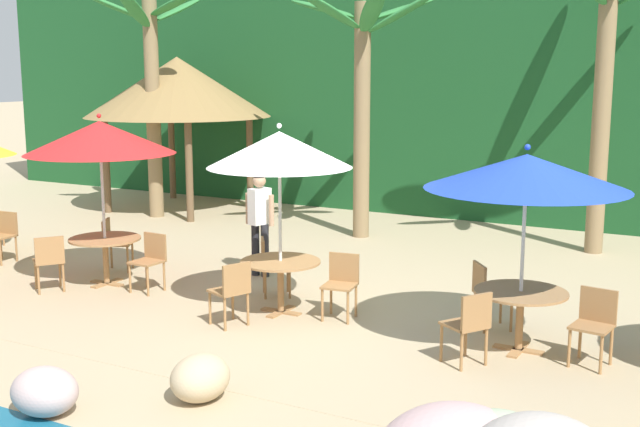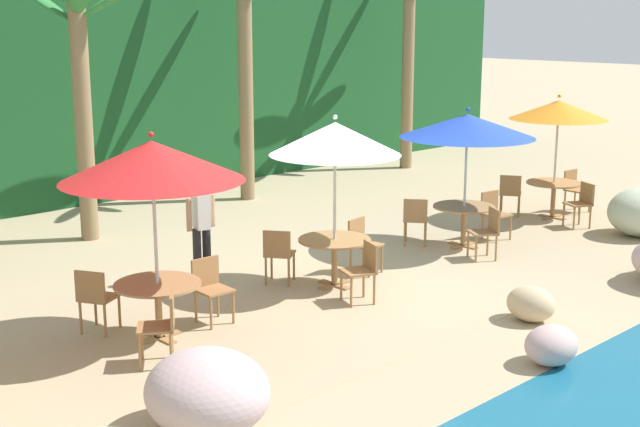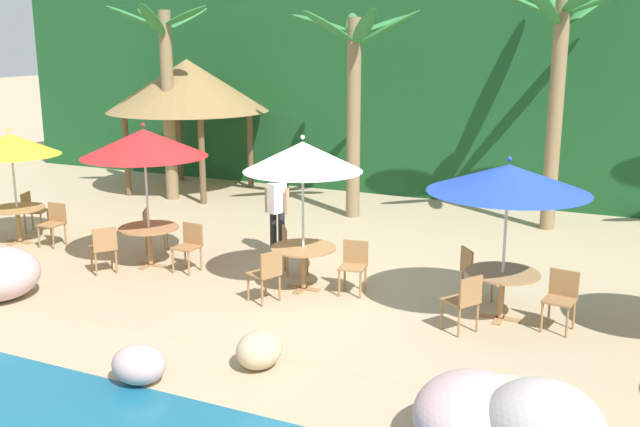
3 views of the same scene
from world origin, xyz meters
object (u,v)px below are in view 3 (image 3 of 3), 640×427
(dining_table_white, at_px, (303,254))
(chair_yellow_seaward, at_px, (54,221))
(umbrella_white, at_px, (303,157))
(palm_tree_nearest, at_px, (166,73))
(chair_white_left, at_px, (267,272))
(palapa_hut, at_px, (187,86))
(waiter_in_white, at_px, (277,206))
(palm_tree_third, at_px, (560,62))
(chair_red_left, at_px, (104,246))
(chair_red_inland, at_px, (152,227))
(umbrella_yellow, at_px, (10,145))
(dining_table_red, at_px, (149,234))
(palm_tree_second, at_px, (355,77))
(chair_white_inland, at_px, (291,246))
(chair_red_seaward, at_px, (189,244))
(umbrella_red, at_px, (144,143))
(chair_blue_seaward, at_px, (561,296))
(dining_table_yellow, at_px, (17,214))
(chair_white_seaward, at_px, (354,263))
(dining_table_blue, at_px, (502,280))
(chair_blue_inland, at_px, (473,270))
(chair_blue_left, at_px, (465,299))
(umbrella_blue, at_px, (508,178))
(chair_yellow_inland, at_px, (32,209))

(dining_table_white, bearing_deg, chair_yellow_seaward, 177.48)
(umbrella_white, xyz_separation_m, palm_tree_nearest, (-6.29, 4.91, 1.00))
(chair_white_left, xyz_separation_m, palapa_hut, (-6.19, 6.81, 2.36))
(chair_white_left, relative_size, waiter_in_white, 0.51)
(chair_yellow_seaward, height_order, palm_tree_third, palm_tree_third)
(chair_red_left, xyz_separation_m, chair_white_left, (3.36, -0.06, 0.00))
(chair_red_inland, bearing_deg, umbrella_yellow, -169.01)
(dining_table_red, xyz_separation_m, palm_tree_second, (1.95, 5.16, 2.65))
(chair_red_left, distance_m, chair_white_inland, 3.33)
(chair_red_seaward, xyz_separation_m, palapa_hut, (-4.11, 5.95, 2.36))
(palm_tree_second, relative_size, palm_tree_third, 0.90)
(umbrella_red, bearing_deg, palm_tree_second, 69.35)
(chair_white_inland, relative_size, chair_blue_seaward, 1.00)
(dining_table_red, relative_size, chair_red_inland, 1.26)
(chair_blue_seaward, bearing_deg, chair_white_inland, 172.54)
(chair_red_inland, xyz_separation_m, palm_tree_nearest, (-2.64, 4.23, 2.75))
(chair_yellow_seaward, bearing_deg, dining_table_yellow, -169.96)
(chair_white_seaward, height_order, waiter_in_white, waiter_in_white)
(umbrella_yellow, xyz_separation_m, dining_table_blue, (9.89, -0.05, -1.43))
(umbrella_white, xyz_separation_m, palm_tree_third, (3.14, 5.88, 1.38))
(chair_blue_seaward, bearing_deg, palapa_hut, 150.55)
(chair_white_left, bearing_deg, dining_table_red, 164.73)
(chair_white_inland, xyz_separation_m, dining_table_blue, (3.85, -0.58, 0.10))
(chair_blue_seaward, height_order, palm_tree_nearest, palm_tree_nearest)
(chair_red_seaward, height_order, chair_blue_inland, same)
(chair_red_seaward, bearing_deg, chair_blue_inland, 7.33)
(dining_table_red, xyz_separation_m, chair_blue_left, (6.08, -0.69, -0.10))
(chair_blue_inland, xyz_separation_m, palapa_hut, (-9.11, 5.31, 2.36))
(chair_blue_seaward, bearing_deg, chair_blue_inland, 155.79)
(chair_white_seaward, relative_size, palm_tree_second, 0.18)
(umbrella_red, height_order, palm_tree_nearest, palm_tree_nearest)
(umbrella_blue, distance_m, palm_tree_nearest, 10.79)
(chair_red_inland, distance_m, umbrella_white, 4.10)
(umbrella_red, xyz_separation_m, umbrella_blue, (6.45, 0.08, -0.14))
(chair_red_inland, height_order, umbrella_white, umbrella_white)
(chair_red_inland, bearing_deg, dining_table_white, -10.53)
(umbrella_red, bearing_deg, umbrella_white, 0.40)
(umbrella_white, relative_size, umbrella_blue, 1.06)
(chair_yellow_inland, distance_m, waiter_in_white, 5.75)
(chair_white_inland, height_order, palm_tree_second, palm_tree_second)
(chair_white_seaward, distance_m, palm_tree_third, 6.87)
(dining_table_blue, relative_size, chair_blue_seaward, 1.26)
(dining_table_blue, bearing_deg, chair_blue_seaward, -2.08)
(chair_red_seaward, bearing_deg, umbrella_red, -176.44)
(dining_table_yellow, xyz_separation_m, palm_tree_third, (9.75, 5.78, 3.03))
(umbrella_white, bearing_deg, chair_blue_seaward, 0.35)
(chair_red_seaward, bearing_deg, palapa_hut, 124.61)
(umbrella_white, bearing_deg, chair_white_left, -105.75)
(palapa_hut, bearing_deg, chair_white_seaward, -38.53)
(umbrella_blue, xyz_separation_m, palm_tree_second, (-4.50, 5.08, 1.11))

